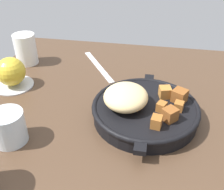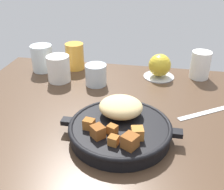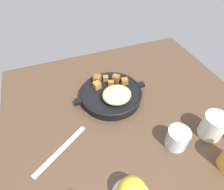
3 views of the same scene
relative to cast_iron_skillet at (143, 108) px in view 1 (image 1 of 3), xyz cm
name	(u,v)px [view 1 (image 1 of 3)]	position (x,y,z in cm)	size (l,w,h in cm)	color
ground_plane	(117,130)	(-4.03, 5.40, -3.98)	(92.24, 79.68, 2.40)	#473323
cast_iron_skillet	(143,108)	(0.00, 0.00, 0.00)	(28.91, 24.57, 8.14)	black
saucer_plate	(14,85)	(8.02, 36.28, -2.48)	(10.70, 10.70, 0.60)	#B7BABF
red_apple	(11,71)	(8.02, 36.28, 1.69)	(7.75, 7.75, 7.75)	gold
butter_knife	(98,66)	(23.23, 15.71, -2.60)	(21.62, 1.60, 0.36)	silver
water_glass_short	(8,127)	(-12.30, 26.48, 0.69)	(7.02, 7.02, 6.96)	silver
white_creamer_pitcher	(26,49)	(21.75, 38.41, 1.94)	(6.63, 6.63, 9.45)	white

